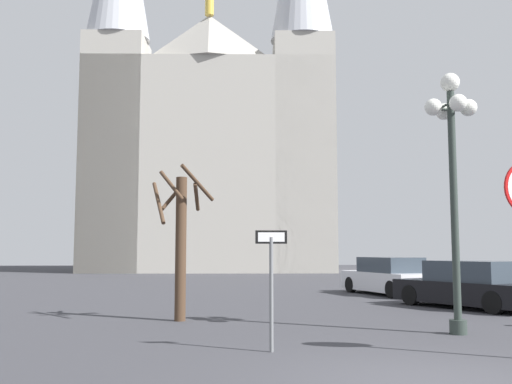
{
  "coord_description": "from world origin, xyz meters",
  "views": [
    {
      "loc": [
        -2.8,
        -7.66,
        1.76
      ],
      "look_at": [
        -1.08,
        20.86,
        4.6
      ],
      "focal_mm": 40.87,
      "sensor_mm": 36.0,
      "label": 1
    }
  ],
  "objects_px": {
    "cathedral": "(211,136)",
    "parked_car_far_white": "(388,277)",
    "one_way_arrow_sign": "(271,276)",
    "bare_tree": "(180,239)",
    "street_lamp": "(452,152)",
    "parked_car_near_black": "(470,286)"
  },
  "relations": [
    {
      "from": "one_way_arrow_sign",
      "to": "bare_tree",
      "type": "relative_size",
      "value": 0.55
    },
    {
      "from": "one_way_arrow_sign",
      "to": "bare_tree",
      "type": "distance_m",
      "value": 4.94
    },
    {
      "from": "cathedral",
      "to": "one_way_arrow_sign",
      "type": "relative_size",
      "value": 16.46
    },
    {
      "from": "one_way_arrow_sign",
      "to": "parked_car_near_black",
      "type": "bearing_deg",
      "value": 47.16
    },
    {
      "from": "bare_tree",
      "to": "parked_car_near_black",
      "type": "height_order",
      "value": "bare_tree"
    },
    {
      "from": "parked_car_near_black",
      "to": "bare_tree",
      "type": "bearing_deg",
      "value": -162.56
    },
    {
      "from": "street_lamp",
      "to": "bare_tree",
      "type": "height_order",
      "value": "street_lamp"
    },
    {
      "from": "one_way_arrow_sign",
      "to": "bare_tree",
      "type": "height_order",
      "value": "bare_tree"
    },
    {
      "from": "street_lamp",
      "to": "parked_car_far_white",
      "type": "height_order",
      "value": "street_lamp"
    },
    {
      "from": "street_lamp",
      "to": "bare_tree",
      "type": "bearing_deg",
      "value": 156.36
    },
    {
      "from": "cathedral",
      "to": "street_lamp",
      "type": "distance_m",
      "value": 37.44
    },
    {
      "from": "one_way_arrow_sign",
      "to": "parked_car_near_black",
      "type": "distance_m",
      "value": 9.84
    },
    {
      "from": "cathedral",
      "to": "parked_car_far_white",
      "type": "distance_m",
      "value": 28.66
    },
    {
      "from": "street_lamp",
      "to": "parked_car_far_white",
      "type": "xyz_separation_m",
      "value": [
        1.61,
        10.67,
        -3.17
      ]
    },
    {
      "from": "cathedral",
      "to": "parked_car_near_black",
      "type": "distance_m",
      "value": 33.75
    },
    {
      "from": "cathedral",
      "to": "bare_tree",
      "type": "bearing_deg",
      "value": -90.26
    },
    {
      "from": "street_lamp",
      "to": "cathedral",
      "type": "bearing_deg",
      "value": 99.16
    },
    {
      "from": "street_lamp",
      "to": "parked_car_near_black",
      "type": "xyz_separation_m",
      "value": [
        2.59,
        5.32,
        -3.19
      ]
    },
    {
      "from": "parked_car_near_black",
      "to": "parked_car_far_white",
      "type": "relative_size",
      "value": 0.99
    },
    {
      "from": "parked_car_near_black",
      "to": "street_lamp",
      "type": "bearing_deg",
      "value": -115.93
    },
    {
      "from": "one_way_arrow_sign",
      "to": "street_lamp",
      "type": "relative_size",
      "value": 0.37
    },
    {
      "from": "parked_car_near_black",
      "to": "parked_car_far_white",
      "type": "xyz_separation_m",
      "value": [
        -0.97,
        5.35,
        0.02
      ]
    }
  ]
}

